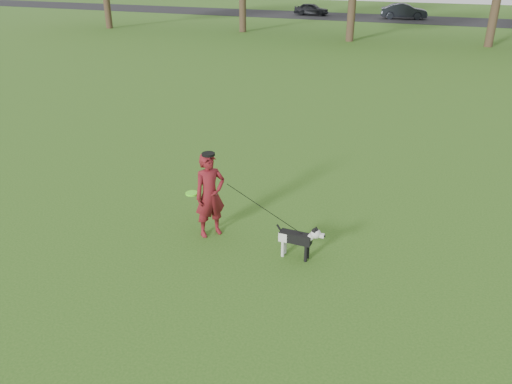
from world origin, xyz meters
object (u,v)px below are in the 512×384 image
at_px(car_mid, 404,11).
at_px(man, 210,195).
at_px(car_left, 311,9).
at_px(dog, 299,238).

bearing_deg(car_mid, man, 172.04).
height_order(car_left, car_mid, car_mid).
distance_m(dog, car_left, 41.38).
distance_m(man, dog, 1.79).
distance_m(car_left, car_mid, 8.24).
height_order(man, dog, man).
bearing_deg(dog, man, 174.86).
relative_size(man, car_left, 0.51).
height_order(man, car_left, man).
bearing_deg(car_left, dog, -163.30).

